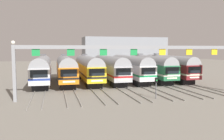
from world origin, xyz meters
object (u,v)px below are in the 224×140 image
at_px(commuter_train_yellow, 88,67).
at_px(commuter_train_stainless, 109,67).
at_px(commuter_train_white, 130,67).
at_px(yard_signal_mast, 156,84).
at_px(commuter_train_green, 149,66).
at_px(commuter_train_orange, 66,68).
at_px(catenary_gantry, 134,54).
at_px(commuter_train_maroon, 168,66).
at_px(commuter_train_silver, 42,68).

bearing_deg(commuter_train_yellow, commuter_train_stainless, -0.06).
height_order(commuter_train_white, yard_signal_mast, commuter_train_white).
distance_m(commuter_train_yellow, commuter_train_green, 11.93).
relative_size(commuter_train_orange, commuter_train_green, 1.00).
relative_size(commuter_train_white, catenary_gantry, 0.62).
xyz_separation_m(commuter_train_stainless, commuter_train_maroon, (11.93, 0.00, 0.00)).
bearing_deg(catenary_gantry, commuter_train_maroon, 48.53).
height_order(commuter_train_stainless, yard_signal_mast, commuter_train_stainless).
height_order(commuter_train_stainless, commuter_train_white, same).
bearing_deg(commuter_train_silver, commuter_train_maroon, 0.00).
height_order(commuter_train_white, catenary_gantry, catenary_gantry).
relative_size(commuter_train_maroon, catenary_gantry, 0.62).
height_order(commuter_train_orange, commuter_train_green, same).
xyz_separation_m(commuter_train_orange, commuter_train_green, (15.91, 0.00, 0.00)).
relative_size(commuter_train_orange, catenary_gantry, 0.62).
bearing_deg(commuter_train_white, commuter_train_silver, 179.98).
height_order(commuter_train_silver, commuter_train_yellow, same).
relative_size(commuter_train_orange, commuter_train_yellow, 1.00).
bearing_deg(commuter_train_orange, commuter_train_stainless, -0.03).
height_order(commuter_train_orange, commuter_train_maroon, same).
bearing_deg(commuter_train_white, commuter_train_maroon, 0.03).
relative_size(commuter_train_orange, commuter_train_maroon, 1.00).
bearing_deg(commuter_train_white, yard_signal_mast, -97.09).
distance_m(commuter_train_silver, commuter_train_maroon, 23.86).
relative_size(commuter_train_yellow, commuter_train_white, 1.00).
relative_size(catenary_gantry, yard_signal_mast, 11.11).
xyz_separation_m(commuter_train_silver, commuter_train_green, (19.89, 0.00, 0.00)).
bearing_deg(commuter_train_orange, catenary_gantry, -59.49).
distance_m(commuter_train_orange, commuter_train_yellow, 3.98).
relative_size(commuter_train_green, catenary_gantry, 0.62).
bearing_deg(commuter_train_yellow, yard_signal_mast, -69.54).
height_order(commuter_train_yellow, commuter_train_stainless, commuter_train_yellow).
distance_m(commuter_train_silver, commuter_train_yellow, 7.95).
relative_size(commuter_train_orange, yard_signal_mast, 6.89).
bearing_deg(commuter_train_silver, commuter_train_green, 0.00).
height_order(commuter_train_stainless, catenary_gantry, catenary_gantry).
distance_m(commuter_train_white, commuter_train_maroon, 7.95).
xyz_separation_m(catenary_gantry, yard_signal_mast, (1.99, -2.49, -3.58)).
height_order(commuter_train_orange, yard_signal_mast, commuter_train_orange).
height_order(commuter_train_maroon, catenary_gantry, catenary_gantry).
xyz_separation_m(commuter_train_orange, yard_signal_mast, (9.94, -15.99, -0.85)).
relative_size(commuter_train_yellow, commuter_train_green, 1.00).
xyz_separation_m(commuter_train_yellow, commuter_train_green, (11.93, 0.00, 0.00)).
distance_m(commuter_train_orange, catenary_gantry, 15.90).
relative_size(commuter_train_orange, commuter_train_stainless, 1.00).
bearing_deg(catenary_gantry, commuter_train_yellow, 106.42).
xyz_separation_m(commuter_train_green, yard_signal_mast, (-5.97, -15.99, -0.85)).
height_order(commuter_train_orange, commuter_train_yellow, same).
distance_m(commuter_train_green, catenary_gantry, 15.90).
bearing_deg(commuter_train_maroon, commuter_train_yellow, 180.00).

